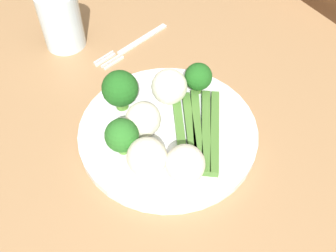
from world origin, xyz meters
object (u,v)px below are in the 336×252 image
at_px(water_glass, 61,20).
at_px(broccoli_back, 198,77).
at_px(asparagus_bundle, 197,130).
at_px(cauliflower_back_right, 185,164).
at_px(broccoli_near_center, 122,136).
at_px(cauliflower_outer_edge, 169,87).
at_px(chair, 304,65).
at_px(broccoli_front_left, 120,89).
at_px(fork, 133,45).
at_px(dining_table, 171,189).
at_px(cauliflower_mid, 147,157).
at_px(cauliflower_front, 143,119).
at_px(plate, 168,131).

bearing_deg(water_glass, broccoli_back, -151.26).
relative_size(asparagus_bundle, cauliflower_back_right, 3.05).
xyz_separation_m(broccoli_near_center, cauliflower_outer_edge, (0.05, -0.11, -0.01)).
bearing_deg(chair, cauliflower_outer_edge, 96.05).
height_order(asparagus_bundle, cauliflower_outer_edge, cauliflower_outer_edge).
bearing_deg(water_glass, cauliflower_back_right, -175.28).
height_order(asparagus_bundle, water_glass, water_glass).
bearing_deg(broccoli_front_left, fork, -32.44).
bearing_deg(chair, cauliflower_back_right, 105.86).
bearing_deg(dining_table, asparagus_bundle, -92.72).
bearing_deg(broccoli_back, broccoli_near_center, 106.45).
relative_size(cauliflower_back_right, cauliflower_mid, 0.97).
xyz_separation_m(broccoli_front_left, broccoli_near_center, (-0.08, 0.04, -0.01)).
distance_m(chair, fork, 0.58).
bearing_deg(chair, broccoli_near_center, 97.91).
relative_size(chair, cauliflower_front, 17.07).
relative_size(dining_table, broccoli_back, 24.60).
bearing_deg(broccoli_front_left, cauliflower_mid, 170.17).
relative_size(chair, broccoli_front_left, 13.06).
bearing_deg(asparagus_bundle, water_glass, 45.60).
xyz_separation_m(cauliflower_front, water_glass, (0.27, 0.02, 0.01)).
bearing_deg(cauliflower_outer_edge, broccoli_front_left, 71.70).
height_order(broccoli_front_left, cauliflower_front, broccoli_front_left).
xyz_separation_m(cauliflower_back_right, cauliflower_outer_edge, (0.13, -0.05, 0.00)).
xyz_separation_m(broccoli_back, cauliflower_outer_edge, (0.01, 0.05, -0.00)).
height_order(cauliflower_outer_edge, water_glass, water_glass).
relative_size(broccoli_near_center, fork, 0.35).
xyz_separation_m(broccoli_back, water_glass, (0.24, 0.13, 0.01)).
bearing_deg(fork, broccoli_near_center, 44.29).
relative_size(broccoli_near_center, water_glass, 0.55).
bearing_deg(cauliflower_mid, fork, -22.93).
xyz_separation_m(dining_table, water_glass, (0.31, 0.04, 0.16)).
height_order(broccoli_front_left, broccoli_near_center, broccoli_front_left).
relative_size(chair, cauliflower_back_right, 16.62).
distance_m(dining_table, fork, 0.27).
distance_m(asparagus_bundle, cauliflower_front, 0.08).
relative_size(dining_table, broccoli_near_center, 22.78).
distance_m(broccoli_front_left, broccoli_near_center, 0.08).
height_order(chair, plate, chair).
relative_size(asparagus_bundle, cauliflower_mid, 2.97).
height_order(fork, water_glass, water_glass).
relative_size(broccoli_front_left, fork, 0.41).
distance_m(fork, water_glass, 0.13).
height_order(cauliflower_outer_edge, cauliflower_mid, cauliflower_outer_edge).
xyz_separation_m(cauliflower_mid, cauliflower_front, (0.06, -0.03, -0.00)).
height_order(cauliflower_back_right, cauliflower_mid, cauliflower_mid).
relative_size(asparagus_bundle, broccoli_back, 3.03).
bearing_deg(cauliflower_mid, cauliflower_front, -24.07).
distance_m(dining_table, cauliflower_front, 0.16).
bearing_deg(fork, plate, 60.85).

